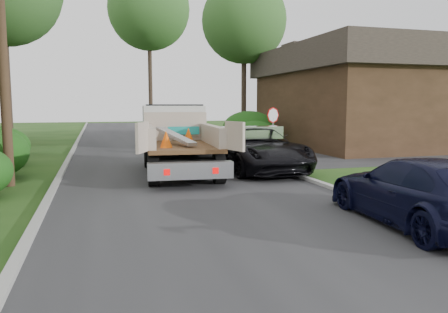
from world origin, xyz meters
The scene contains 15 objects.
ground centered at (0.00, 0.00, 0.00)m, with size 120.00×120.00×0.00m, color #1C4012.
road centered at (0.00, 10.00, 0.00)m, with size 8.00×90.00×0.02m, color #28282B.
side_street centered at (12.00, 9.00, 0.01)m, with size 16.00×7.00×0.02m, color #28282B.
curb_left centered at (-4.10, 10.00, 0.06)m, with size 0.20×90.00×0.12m, color #9E9E99.
curb_right centered at (4.10, 10.00, 0.06)m, with size 0.20×90.00×0.12m, color #9E9E99.
stop_sign centered at (5.20, 9.00, 1.78)m, with size 0.71×0.32×2.48m.
utility_pole centered at (-5.48, 4.98, 5.17)m, with size 2.42×1.25×10.00m.
house_right centered at (13.00, 14.00, 3.16)m, with size 9.72×12.96×6.20m.
hedge_right_a centered at (5.80, 13.00, 0.85)m, with size 2.60×2.60×1.70m, color #193C0D.
hedge_right_b centered at (6.50, 16.00, 1.10)m, with size 3.38×3.38×2.21m, color #193C0D.
tree_right_far centered at (7.50, 20.00, 8.48)m, with size 6.00×6.00×11.50m.
tree_center_far centered at (2.00, 30.00, 10.98)m, with size 7.20×7.20×14.60m.
flatbed_truck centered at (0.22, 6.89, 1.42)m, with size 3.36×7.06×2.60m.
black_pickup centered at (3.20, 5.90, 0.85)m, with size 2.81×6.09×1.69m, color black.
navy_suv centered at (3.80, -2.50, 0.74)m, with size 2.08×5.11×1.48m, color black.
Camera 1 is at (-2.78, -10.11, 2.57)m, focal length 35.00 mm.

